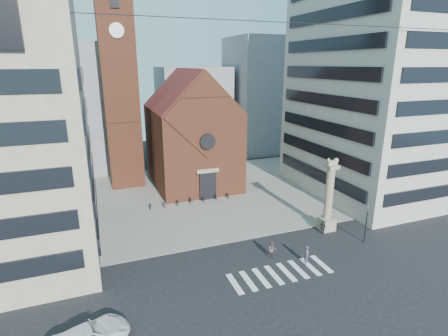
{
  "coord_description": "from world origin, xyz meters",
  "views": [
    {
      "loc": [
        -14.26,
        -27.5,
        18.64
      ],
      "look_at": [
        -0.88,
        8.0,
        7.27
      ],
      "focal_mm": 28.0,
      "sensor_mm": 36.0,
      "label": 1
    }
  ],
  "objects": [
    {
      "name": "lion_column",
      "position": [
        10.01,
        3.0,
        3.46
      ],
      "size": [
        1.63,
        1.6,
        8.68
      ],
      "color": "tan",
      "rests_on": "ground"
    },
    {
      "name": "bg_block_mid",
      "position": [
        6.0,
        45.0,
        9.0
      ],
      "size": [
        14.0,
        12.0,
        18.0
      ],
      "primitive_type": "cube",
      "color": "gray",
      "rests_on": "ground"
    },
    {
      "name": "scooter_6",
      "position": [
        2.85,
        16.36,
        0.45
      ],
      "size": [
        0.79,
        1.6,
        0.81
      ],
      "primitive_type": "imported",
      "rotation": [
        0.0,
        0.0,
        -0.17
      ],
      "color": "black",
      "rests_on": "piazza"
    },
    {
      "name": "scooter_3",
      "position": [
        -2.7,
        16.36,
        0.5
      ],
      "size": [
        0.67,
        1.54,
        0.89
      ],
      "primitive_type": "imported",
      "rotation": [
        0.0,
        0.0,
        -0.17
      ],
      "color": "black",
      "rests_on": "piazza"
    },
    {
      "name": "church",
      "position": [
        0.0,
        25.04,
        7.98
      ],
      "size": [
        12.0,
        16.65,
        18.0
      ],
      "color": "brown",
      "rests_on": "ground"
    },
    {
      "name": "scooter_4",
      "position": [
        -0.85,
        16.36,
        0.45
      ],
      "size": [
        0.79,
        1.6,
        0.81
      ],
      "primitive_type": "imported",
      "rotation": [
        0.0,
        0.0,
        -0.17
      ],
      "color": "black",
      "rests_on": "piazza"
    },
    {
      "name": "scooter_5",
      "position": [
        1.0,
        16.36,
        0.5
      ],
      "size": [
        0.67,
        1.54,
        0.89
      ],
      "primitive_type": "imported",
      "rotation": [
        0.0,
        0.0,
        -0.17
      ],
      "color": "black",
      "rests_on": "piazza"
    },
    {
      "name": "building_right",
      "position": [
        24.0,
        12.0,
        16.0
      ],
      "size": [
        18.0,
        22.0,
        32.0
      ],
      "primitive_type": "cube",
      "color": "#B4B0A3",
      "rests_on": "ground"
    },
    {
      "name": "bg_block_right",
      "position": [
        22.0,
        42.0,
        12.0
      ],
      "size": [
        16.0,
        14.0,
        24.0
      ],
      "primitive_type": "cube",
      "color": "gray",
      "rests_on": "ground"
    },
    {
      "name": "traffic_light",
      "position": [
        12.0,
        -1.0,
        2.29
      ],
      "size": [
        0.13,
        0.16,
        4.3
      ],
      "color": "black",
      "rests_on": "ground"
    },
    {
      "name": "pedestrian_0",
      "position": [
        3.73,
        -2.45,
        0.97
      ],
      "size": [
        0.84,
        0.81,
        1.94
      ],
      "primitive_type": "imported",
      "rotation": [
        0.0,
        0.0,
        0.7
      ],
      "color": "#3D3346",
      "rests_on": "ground"
    },
    {
      "name": "campanile",
      "position": [
        -10.0,
        28.0,
        15.74
      ],
      "size": [
        5.5,
        5.5,
        31.2
      ],
      "color": "brown",
      "rests_on": "ground"
    },
    {
      "name": "bg_block_left",
      "position": [
        -20.0,
        40.0,
        11.0
      ],
      "size": [
        16.0,
        14.0,
        22.0
      ],
      "primitive_type": "cube",
      "color": "gray",
      "rests_on": "ground"
    },
    {
      "name": "ground",
      "position": [
        0.0,
        0.0,
        0.0
      ],
      "size": [
        120.0,
        120.0,
        0.0
      ],
      "primitive_type": "plane",
      "color": "black",
      "rests_on": "ground"
    },
    {
      "name": "pedestrian_1",
      "position": [
        1.1,
        -0.32,
        0.89
      ],
      "size": [
        1.05,
        0.95,
        1.77
      ],
      "primitive_type": "imported",
      "rotation": [
        0.0,
        0.0,
        -0.4
      ],
      "color": "#554944",
      "rests_on": "ground"
    },
    {
      "name": "pedestrian_2",
      "position": [
        9.0,
        2.31,
        0.78
      ],
      "size": [
        0.72,
        1.0,
        1.57
      ],
      "primitive_type": "imported",
      "rotation": [
        0.0,
        0.0,
        1.98
      ],
      "color": "#292A31",
      "rests_on": "ground"
    },
    {
      "name": "piazza",
      "position": [
        0.0,
        19.0,
        0.03
      ],
      "size": [
        46.0,
        30.0,
        0.05
      ],
      "primitive_type": "cube",
      "color": "gray",
      "rests_on": "ground"
    },
    {
      "name": "zebra_crossing",
      "position": [
        0.55,
        -3.0,
        0.01
      ],
      "size": [
        10.2,
        3.2,
        0.01
      ],
      "primitive_type": null,
      "color": "white",
      "rests_on": "ground"
    },
    {
      "name": "scooter_1",
      "position": [
        -6.4,
        16.36,
        0.5
      ],
      "size": [
        0.67,
        1.54,
        0.89
      ],
      "primitive_type": "imported",
      "rotation": [
        0.0,
        0.0,
        -0.17
      ],
      "color": "black",
      "rests_on": "piazza"
    },
    {
      "name": "scooter_2",
      "position": [
        -4.55,
        16.36,
        0.45
      ],
      "size": [
        0.79,
        1.6,
        0.81
      ],
      "primitive_type": "imported",
      "rotation": [
        0.0,
        0.0,
        -0.17
      ],
      "color": "black",
      "rests_on": "piazza"
    },
    {
      "name": "scooter_0",
      "position": [
        -8.25,
        16.36,
        0.45
      ],
      "size": [
        0.79,
        1.6,
        0.81
      ],
      "primitive_type": "imported",
      "rotation": [
        0.0,
        0.0,
        -0.17
      ],
      "color": "black",
      "rests_on": "piazza"
    }
  ]
}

